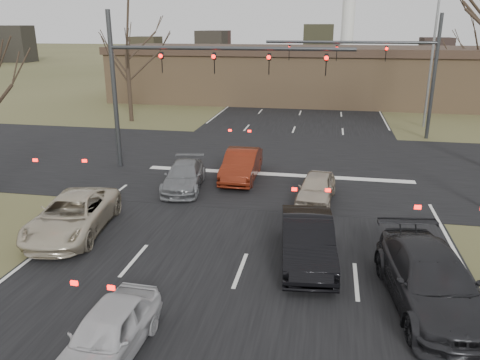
# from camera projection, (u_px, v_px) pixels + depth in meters

# --- Properties ---
(ground) EXTENTS (360.00, 360.00, 0.00)m
(ground) POSITION_uv_depth(u_px,v_px,m) (218.00, 330.00, 11.69)
(ground) COLOR #474826
(ground) RESTS_ON ground
(road_main) EXTENTS (14.00, 300.00, 0.02)m
(road_main) POSITION_uv_depth(u_px,v_px,m) (313.00, 78.00, 67.65)
(road_main) COLOR black
(road_main) RESTS_ON ground
(road_cross) EXTENTS (200.00, 14.00, 0.02)m
(road_cross) POSITION_uv_depth(u_px,v_px,m) (281.00, 164.00, 25.68)
(road_cross) COLOR black
(road_cross) RESTS_ON ground
(building) EXTENTS (42.40, 10.40, 5.30)m
(building) POSITION_uv_depth(u_px,v_px,m) (326.00, 74.00, 45.94)
(building) COLOR #8D6D4B
(building) RESTS_ON ground
(mast_arm_near) EXTENTS (12.12, 0.24, 8.00)m
(mast_arm_near) POSITION_uv_depth(u_px,v_px,m) (174.00, 71.00, 23.15)
(mast_arm_near) COLOR #383A3D
(mast_arm_near) RESTS_ON ground
(mast_arm_far) EXTENTS (11.12, 0.24, 8.00)m
(mast_arm_far) POSITION_uv_depth(u_px,v_px,m) (390.00, 61.00, 30.47)
(mast_arm_far) COLOR #383A3D
(mast_arm_far) RESTS_ON ground
(streetlight_right_far) EXTENTS (2.34, 0.25, 10.00)m
(streetlight_right_far) POSITION_uv_depth(u_px,v_px,m) (430.00, 50.00, 33.47)
(streetlight_right_far) COLOR gray
(streetlight_right_far) RESTS_ON ground
(tree_left_far) EXTENTS (5.70, 5.70, 9.50)m
(tree_left_far) POSITION_uv_depth(u_px,v_px,m) (125.00, 24.00, 35.01)
(tree_left_far) COLOR black
(tree_left_far) RESTS_ON ground
(car_silver_suv) EXTENTS (2.96, 5.26, 1.39)m
(car_silver_suv) POSITION_uv_depth(u_px,v_px,m) (73.00, 215.00, 16.94)
(car_silver_suv) COLOR beige
(car_silver_suv) RESTS_ON ground
(car_white_sedan) EXTENTS (1.57, 3.64, 1.23)m
(car_white_sedan) POSITION_uv_depth(u_px,v_px,m) (108.00, 334.00, 10.56)
(car_white_sedan) COLOR #BBBBBD
(car_white_sedan) RESTS_ON ground
(car_black_hatch) EXTENTS (2.07, 4.69, 1.50)m
(car_black_hatch) POSITION_uv_depth(u_px,v_px,m) (307.00, 240.00, 14.86)
(car_black_hatch) COLOR black
(car_black_hatch) RESTS_ON ground
(car_charcoal_sedan) EXTENTS (2.81, 5.52, 1.54)m
(car_charcoal_sedan) POSITION_uv_depth(u_px,v_px,m) (431.00, 281.00, 12.46)
(car_charcoal_sedan) COLOR black
(car_charcoal_sedan) RESTS_ON ground
(car_grey_ahead) EXTENTS (2.24, 4.34, 1.20)m
(car_grey_ahead) POSITION_uv_depth(u_px,v_px,m) (184.00, 176.00, 21.65)
(car_grey_ahead) COLOR slate
(car_grey_ahead) RESTS_ON ground
(car_red_ahead) EXTENTS (1.58, 4.40, 1.44)m
(car_red_ahead) POSITION_uv_depth(u_px,v_px,m) (241.00, 165.00, 22.97)
(car_red_ahead) COLOR #5D1B0D
(car_red_ahead) RESTS_ON ground
(car_silver_ahead) EXTENTS (1.80, 3.74, 1.23)m
(car_silver_ahead) POSITION_uv_depth(u_px,v_px,m) (316.00, 188.00, 20.01)
(car_silver_ahead) COLOR #B7A994
(car_silver_ahead) RESTS_ON ground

